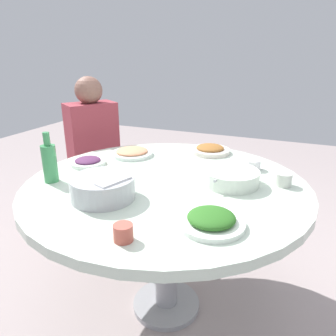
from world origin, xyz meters
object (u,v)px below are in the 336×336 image
at_px(round_dining_table, 166,198).
at_px(green_bottle, 50,162).
at_px(dish_shrimp, 132,152).
at_px(tea_cup_side, 283,179).
at_px(diner_left, 93,139).
at_px(tea_cup_near, 123,233).
at_px(dish_eggplant, 88,162).
at_px(dish_greens, 211,220).
at_px(rice_bowl, 103,187).
at_px(soup_bowl, 231,178).
at_px(dish_stirfry, 210,150).
at_px(stool_for_diner_left, 98,206).
at_px(tea_cup_far, 253,165).

xyz_separation_m(round_dining_table, green_bottle, (-0.51, -0.22, 0.19)).
relative_size(dish_shrimp, tea_cup_side, 3.26).
bearing_deg(round_dining_table, dish_shrimp, 139.67).
bearing_deg(diner_left, tea_cup_near, -50.59).
bearing_deg(dish_eggplant, dish_greens, -25.19).
bearing_deg(rice_bowl, tea_cup_side, 32.28).
height_order(soup_bowl, diner_left, diner_left).
xyz_separation_m(dish_stirfry, stool_for_diner_left, (-0.88, 0.01, -0.57)).
xyz_separation_m(round_dining_table, diner_left, (-0.81, 0.54, 0.09)).
xyz_separation_m(dish_eggplant, tea_cup_far, (0.86, 0.28, 0.01)).
relative_size(round_dining_table, dish_greens, 5.56).
bearing_deg(dish_greens, dish_stirfry, 105.86).
distance_m(round_dining_table, dish_stirfry, 0.55).
bearing_deg(tea_cup_side, dish_stirfry, 141.03).
bearing_deg(diner_left, dish_eggplant, -57.15).
xyz_separation_m(dish_eggplant, dish_stirfry, (0.57, 0.48, 0.00)).
xyz_separation_m(rice_bowl, tea_cup_far, (0.54, 0.61, -0.02)).
relative_size(round_dining_table, tea_cup_near, 20.46).
height_order(green_bottle, diner_left, diner_left).
bearing_deg(dish_greens, round_dining_table, 133.99).
bearing_deg(tea_cup_near, dish_shrimp, 116.99).
relative_size(round_dining_table, tea_cup_side, 17.86).
relative_size(soup_bowl, tea_cup_side, 3.70).
xyz_separation_m(dish_stirfry, tea_cup_far, (0.29, -0.20, 0.01)).
distance_m(dish_eggplant, tea_cup_far, 0.90).
relative_size(round_dining_table, green_bottle, 5.60).
relative_size(dish_stirfry, tea_cup_near, 3.66).
xyz_separation_m(rice_bowl, stool_for_diner_left, (-0.64, 0.82, -0.60)).
relative_size(soup_bowl, stool_for_diner_left, 0.64).
distance_m(rice_bowl, tea_cup_far, 0.81).
xyz_separation_m(soup_bowl, dish_greens, (0.02, -0.41, -0.01)).
bearing_deg(tea_cup_far, tea_cup_near, -108.59).
bearing_deg(dish_eggplant, soup_bowl, 2.20).
bearing_deg(round_dining_table, dish_stirfry, 82.28).
relative_size(dish_eggplant, tea_cup_side, 2.52).
distance_m(rice_bowl, dish_greens, 0.49).
bearing_deg(dish_eggplant, tea_cup_side, 6.03).
xyz_separation_m(dish_shrimp, tea_cup_side, (0.88, -0.13, 0.01)).
distance_m(dish_eggplant, dish_shrimp, 0.28).
bearing_deg(diner_left, dish_greens, -37.64).
bearing_deg(green_bottle, stool_for_diner_left, 111.56).
relative_size(tea_cup_far, stool_for_diner_left, 0.18).
distance_m(green_bottle, tea_cup_near, 0.67).
relative_size(soup_bowl, dish_eggplant, 1.47).
distance_m(dish_eggplant, tea_cup_near, 0.82).
height_order(rice_bowl, dish_eggplant, rice_bowl).
height_order(round_dining_table, rice_bowl, rice_bowl).
height_order(dish_greens, tea_cup_side, tea_cup_side).
xyz_separation_m(dish_eggplant, green_bottle, (-0.02, -0.27, 0.08)).
bearing_deg(green_bottle, dish_stirfry, 52.04).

